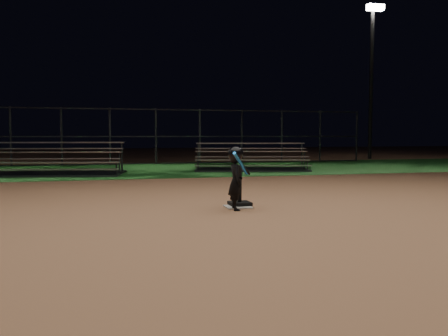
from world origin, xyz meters
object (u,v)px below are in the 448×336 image
home_plate (238,207)px  bleacher_left (54,168)px  light_pole_right (372,68)px  batting_tee (240,198)px  bleacher_right (251,165)px  child_batter (236,176)px

home_plate → bleacher_left: (-3.89, 8.23, 0.21)m
home_plate → light_pole_right: (12.00, 14.94, 4.93)m
batting_tee → bleacher_right: bleacher_right is taller
child_batter → light_pole_right: light_pole_right is taller
child_batter → batting_tee: bearing=-24.4°
batting_tee → child_batter: bearing=-115.9°
bleacher_left → child_batter: bearing=-55.7°
bleacher_right → batting_tee: bearing=-95.7°
bleacher_left → light_pole_right: size_ratio=0.57×
batting_tee → bleacher_left: size_ratio=0.16×
bleacher_left → light_pole_right: bearing=33.3°
child_batter → bleacher_left: 9.32m
home_plate → bleacher_left: size_ratio=0.10×
batting_tee → light_pole_right: bearing=51.2°
home_plate → light_pole_right: 19.79m
home_plate → bleacher_left: bearing=115.3°
batting_tee → bleacher_right: bearing=70.6°
batting_tee → light_pole_right: 19.62m
bleacher_left → bleacher_right: 6.93m
bleacher_right → light_pole_right: size_ratio=0.54×
child_batter → home_plate: bearing=-22.5°
light_pole_right → bleacher_left: bearing=-157.1°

